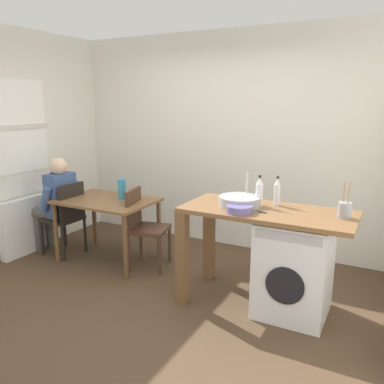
# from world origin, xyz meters

# --- Properties ---
(ground_plane) EXTENTS (5.46, 5.46, 0.00)m
(ground_plane) POSITION_xyz_m (0.00, 0.00, 0.00)
(ground_plane) COLOR #4C3826
(wall_back) EXTENTS (4.60, 0.10, 2.70)m
(wall_back) POSITION_xyz_m (0.00, 1.75, 1.35)
(wall_back) COLOR silver
(wall_back) RESTS_ON ground_plane
(radiator) EXTENTS (0.10, 0.80, 0.70)m
(radiator) POSITION_xyz_m (-2.02, 0.30, 0.35)
(radiator) COLOR white
(radiator) RESTS_ON ground_plane
(dining_table) EXTENTS (1.10, 0.76, 0.74)m
(dining_table) POSITION_xyz_m (-0.98, 0.55, 0.64)
(dining_table) COLOR brown
(dining_table) RESTS_ON ground_plane
(chair_person_seat) EXTENTS (0.41, 0.41, 0.90)m
(chair_person_seat) POSITION_xyz_m (-1.53, 0.45, 0.51)
(chair_person_seat) COLOR black
(chair_person_seat) RESTS_ON ground_plane
(chair_opposite) EXTENTS (0.48, 0.48, 0.90)m
(chair_opposite) POSITION_xyz_m (-0.50, 0.59, 0.51)
(chair_opposite) COLOR #4C3323
(chair_opposite) RESTS_ON ground_plane
(seated_person) EXTENTS (0.50, 0.52, 1.20)m
(seated_person) POSITION_xyz_m (-1.69, 0.46, 0.67)
(seated_person) COLOR #595651
(seated_person) RESTS_ON ground_plane
(kitchen_counter) EXTENTS (1.50, 0.68, 0.92)m
(kitchen_counter) POSITION_xyz_m (0.78, 0.37, 0.76)
(kitchen_counter) COLOR brown
(kitchen_counter) RESTS_ON ground_plane
(washing_machine) EXTENTS (0.60, 0.61, 0.86)m
(washing_machine) POSITION_xyz_m (1.25, 0.36, 0.43)
(washing_machine) COLOR silver
(washing_machine) RESTS_ON ground_plane
(sink_basin) EXTENTS (0.38, 0.38, 0.09)m
(sink_basin) POSITION_xyz_m (0.73, 0.37, 0.97)
(sink_basin) COLOR #9EA0A5
(sink_basin) RESTS_ON kitchen_counter
(tap) EXTENTS (0.02, 0.02, 0.28)m
(tap) POSITION_xyz_m (0.73, 0.55, 1.06)
(tap) COLOR #B2B2B7
(tap) RESTS_ON kitchen_counter
(bottle_tall_green) EXTENTS (0.07, 0.07, 0.29)m
(bottle_tall_green) POSITION_xyz_m (0.88, 0.44, 1.05)
(bottle_tall_green) COLOR silver
(bottle_tall_green) RESTS_ON kitchen_counter
(bottle_squat_brown) EXTENTS (0.06, 0.06, 0.27)m
(bottle_squat_brown) POSITION_xyz_m (1.02, 0.55, 1.04)
(bottle_squat_brown) COLOR silver
(bottle_squat_brown) RESTS_ON kitchen_counter
(mixing_bowl) EXTENTS (0.23, 0.23, 0.06)m
(mixing_bowl) POSITION_xyz_m (0.80, 0.17, 0.96)
(mixing_bowl) COLOR slate
(mixing_bowl) RESTS_ON kitchen_counter
(utensil_crock) EXTENTS (0.11, 0.11, 0.30)m
(utensil_crock) POSITION_xyz_m (1.62, 0.42, 0.99)
(utensil_crock) COLOR gray
(utensil_crock) RESTS_ON kitchen_counter
(vase) EXTENTS (0.09, 0.09, 0.24)m
(vase) POSITION_xyz_m (-0.83, 0.65, 0.86)
(vase) COLOR teal
(vase) RESTS_ON dining_table
(scissors) EXTENTS (0.15, 0.06, 0.01)m
(scissors) POSITION_xyz_m (0.94, 0.27, 0.92)
(scissors) COLOR #B2B2B7
(scissors) RESTS_ON kitchen_counter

